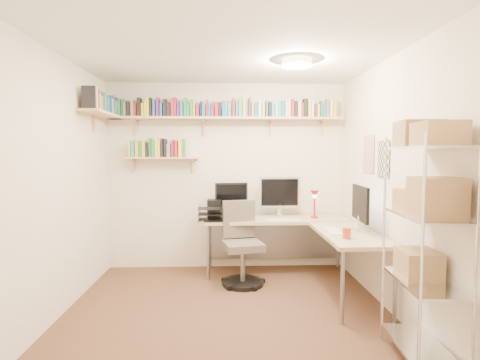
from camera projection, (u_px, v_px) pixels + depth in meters
name	position (u px, v px, depth m)	size (l,w,h in m)	color
ground	(227.00, 312.00, 3.69)	(3.20, 3.20, 0.00)	#4E3121
room_shell	(228.00, 154.00, 3.58)	(3.24, 3.04, 2.52)	beige
wall_shelves	(194.00, 118.00, 4.82)	(3.12, 1.09, 0.80)	#DCB37C
corner_desk	(283.00, 222.00, 4.61)	(1.93, 1.84, 1.25)	tan
office_chair	(242.00, 249.00, 4.47)	(0.53, 0.53, 0.99)	black
wire_rack	(426.00, 202.00, 2.68)	(0.42, 0.76, 1.80)	silver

